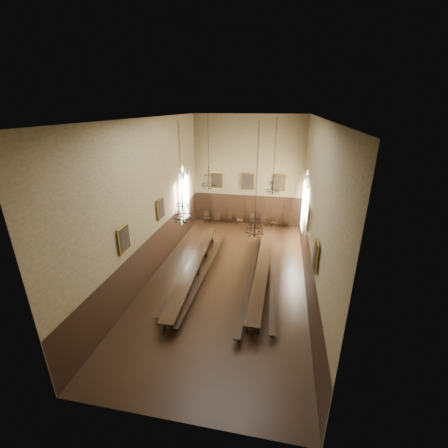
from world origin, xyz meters
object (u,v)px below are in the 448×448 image
(table_right, at_px, (262,273))
(chair_0, at_px, (207,219))
(bench_right_outer, at_px, (272,278))
(chair_3, at_px, (240,222))
(bench_left_outer, at_px, (189,267))
(table_left, at_px, (194,270))
(chair_7, at_px, (286,225))
(chair_1, at_px, (218,220))
(chandelier_back_left, at_px, (209,180))
(chandelier_front_left, at_px, (183,211))
(chandelier_front_right, at_px, (255,224))
(chair_4, at_px, (253,222))
(chandelier_back_right, at_px, (273,185))
(chair_5, at_px, (264,223))
(bench_left_inner, at_px, (205,272))
(bench_right_inner, at_px, (251,276))
(chair_6, at_px, (274,224))
(chair_2, at_px, (229,220))

(table_right, relative_size, chair_0, 10.25)
(bench_right_outer, distance_m, chair_3, 9.14)
(bench_left_outer, distance_m, chair_3, 8.55)
(table_left, bearing_deg, chair_7, 58.32)
(chair_1, bearing_deg, table_left, -96.96)
(chair_3, distance_m, chandelier_back_left, 7.52)
(chandelier_front_left, bearing_deg, table_left, 97.24)
(table_right, bearing_deg, chandelier_front_right, -98.34)
(table_right, distance_m, chandelier_front_left, 6.50)
(bench_left_outer, height_order, chair_7, chair_7)
(chair_4, height_order, chandelier_back_right, chandelier_back_right)
(chair_5, height_order, chair_7, chair_5)
(bench_left_inner, xyz_separation_m, chair_1, (-1.09, 8.73, -0.03))
(table_left, xyz_separation_m, table_right, (4.01, 0.48, -0.01))
(bench_left_inner, relative_size, chair_5, 10.45)
(bench_right_outer, xyz_separation_m, chair_0, (-6.07, 8.57, 0.03))
(bench_right_inner, bearing_deg, chair_4, 95.08)
(table_left, xyz_separation_m, chandelier_back_left, (0.23, 3.17, 4.73))
(chandelier_front_right, bearing_deg, chair_6, 86.07)
(table_right, xyz_separation_m, chair_5, (-0.49, 8.38, -0.11))
(chair_6, bearing_deg, chandelier_front_right, -80.19)
(table_left, bearing_deg, chair_2, 86.59)
(bench_right_outer, bearing_deg, chair_3, 110.19)
(chandelier_back_left, bearing_deg, chandelier_front_left, -89.31)
(bench_right_outer, relative_size, chair_5, 9.87)
(chair_3, bearing_deg, chair_7, -0.40)
(bench_right_inner, xyz_separation_m, chair_4, (-0.78, 8.78, -0.01))
(table_left, bearing_deg, chair_6, 63.33)
(bench_left_outer, distance_m, chair_2, 8.49)
(table_right, bearing_deg, chair_4, 99.45)
(bench_right_inner, relative_size, chair_0, 10.40)
(table_right, relative_size, bench_right_outer, 1.08)
(table_left, relative_size, chandelier_back_left, 2.50)
(bench_left_inner, xyz_separation_m, chandelier_front_right, (3.04, -1.94, 4.08))
(chair_3, distance_m, chandelier_front_right, 11.62)
(chair_6, bearing_deg, chandelier_back_right, -77.34)
(table_left, xyz_separation_m, chair_6, (4.40, 8.76, -0.15))
(table_right, bearing_deg, chair_3, 107.02)
(chair_0, xyz_separation_m, chair_5, (4.96, 0.10, -0.01))
(chandelier_front_right, bearing_deg, table_left, 152.87)
(chair_5, distance_m, chair_6, 0.88)
(bench_right_outer, distance_m, chair_5, 8.74)
(chair_0, xyz_separation_m, chandelier_back_left, (1.67, -5.59, 4.84))
(chair_2, distance_m, chair_4, 2.09)
(chair_6, distance_m, chandelier_front_left, 12.70)
(table_left, distance_m, bench_left_outer, 0.64)
(chair_1, distance_m, chair_4, 3.08)
(chair_3, height_order, chair_4, chair_4)
(chair_4, distance_m, chandelier_back_left, 7.86)
(chair_7, bearing_deg, chandelier_front_right, -99.53)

